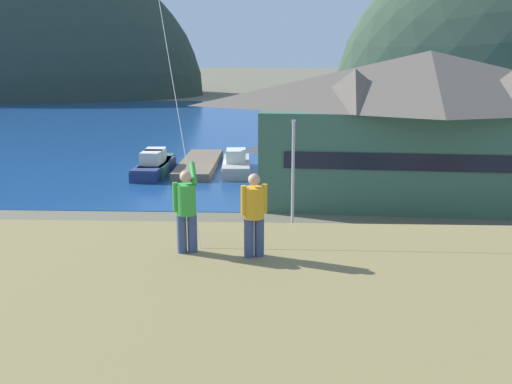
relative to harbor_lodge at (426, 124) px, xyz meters
name	(u,v)px	position (x,y,z in m)	size (l,w,h in m)	color
ground_plane	(217,342)	(-12.43, -21.53, -5.61)	(600.00, 600.00, 0.00)	#66604C
parking_lot_pad	(229,289)	(-12.43, -16.53, -5.56)	(40.00, 20.00, 0.10)	gray
bay_water	(264,129)	(-12.43, 38.47, -5.59)	(360.00, 84.00, 0.03)	navy
harbor_lodge	(426,124)	(0.00, 0.00, 0.00)	(24.62, 11.26, 10.56)	#38604C
storage_shed_waterside	(293,163)	(-9.20, 1.86, -3.24)	(5.75, 4.36, 4.58)	#756B5B
wharf_dock	(199,164)	(-17.56, 11.48, -5.26)	(3.20, 12.07, 0.70)	#70604C
moored_boat_wharfside	(157,164)	(-21.09, 9.55, -4.89)	(2.84, 7.55, 2.16)	#23564C
moored_boat_outer_mooring	(236,165)	(-14.02, 9.49, -4.89)	(2.83, 7.55, 2.16)	#A8A399
moored_boat_inner_slip	(154,167)	(-21.06, 8.19, -4.89)	(2.67, 7.29, 2.16)	navy
parked_car_front_row_silver	(71,314)	(-17.91, -21.59, -4.54)	(4.31, 2.28, 1.82)	slate
parked_car_front_row_end	(395,253)	(-4.52, -14.26, -4.54)	(4.32, 2.29, 1.82)	#236633
parked_car_front_row_red	(37,254)	(-21.82, -15.12, -4.54)	(4.35, 2.37, 1.82)	silver
parked_car_mid_row_center	(130,263)	(-17.05, -16.09, -4.54)	(4.30, 2.25, 1.82)	red
parked_car_corner_spot	(393,307)	(-5.74, -20.41, -4.54)	(4.26, 2.17, 1.82)	#9EA3A8
parked_car_lone_by_shed	(257,261)	(-11.18, -15.64, -4.54)	(4.27, 2.20, 1.82)	silver
parking_light_pole	(293,177)	(-9.45, -10.97, -1.49)	(0.24, 0.78, 6.97)	#ADADB2
person_kite_flyer	(186,208)	(-12.06, -30.10, 1.96)	(0.52, 0.70, 1.86)	#384770
person_companion	(254,213)	(-10.64, -30.31, 1.94)	(0.52, 0.40, 1.74)	#384770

